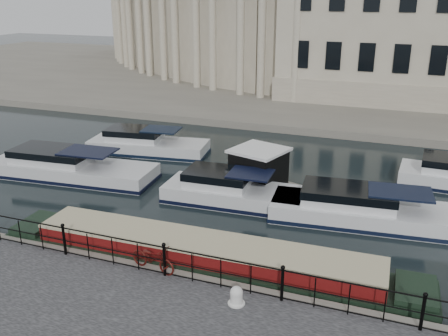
{
  "coord_description": "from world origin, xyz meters",
  "views": [
    {
      "loc": [
        6.97,
        -15.09,
        9.56
      ],
      "look_at": [
        0.5,
        2.0,
        3.0
      ],
      "focal_mm": 40.0,
      "sensor_mm": 36.0,
      "label": 1
    }
  ],
  "objects_px": {
    "narrowboat": "(203,261)",
    "harbour_hut": "(259,171)",
    "bicycle": "(153,258)",
    "mooring_bollard": "(236,296)"
  },
  "relations": [
    {
      "from": "mooring_bollard",
      "to": "narrowboat",
      "type": "bearing_deg",
      "value": 132.17
    },
    {
      "from": "narrowboat",
      "to": "harbour_hut",
      "type": "relative_size",
      "value": 3.97
    },
    {
      "from": "narrowboat",
      "to": "bicycle",
      "type": "bearing_deg",
      "value": -131.59
    },
    {
      "from": "harbour_hut",
      "to": "mooring_bollard",
      "type": "bearing_deg",
      "value": -59.81
    },
    {
      "from": "mooring_bollard",
      "to": "harbour_hut",
      "type": "xyz_separation_m",
      "value": [
        -2.5,
        10.45,
        0.12
      ]
    },
    {
      "from": "bicycle",
      "to": "mooring_bollard",
      "type": "distance_m",
      "value": 3.38
    },
    {
      "from": "narrowboat",
      "to": "harbour_hut",
      "type": "height_order",
      "value": "harbour_hut"
    },
    {
      "from": "mooring_bollard",
      "to": "narrowboat",
      "type": "distance_m",
      "value": 3.09
    },
    {
      "from": "bicycle",
      "to": "mooring_bollard",
      "type": "bearing_deg",
      "value": -92.82
    },
    {
      "from": "bicycle",
      "to": "harbour_hut",
      "type": "height_order",
      "value": "harbour_hut"
    }
  ]
}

